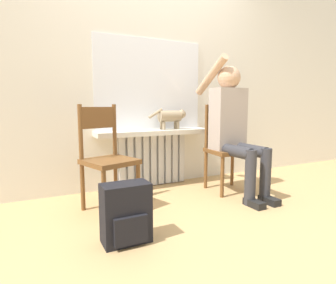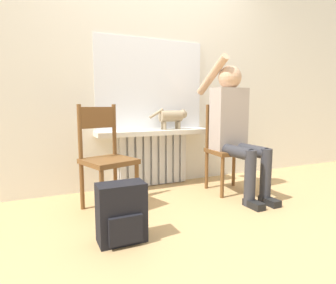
{
  "view_description": "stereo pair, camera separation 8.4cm",
  "coord_description": "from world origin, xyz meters",
  "px_view_note": "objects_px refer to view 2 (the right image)",
  "views": [
    {
      "loc": [
        -1.21,
        -1.66,
        0.88
      ],
      "look_at": [
        0.0,
        0.76,
        0.53
      ],
      "focal_mm": 30.0,
      "sensor_mm": 36.0,
      "label": 1
    },
    {
      "loc": [
        -1.13,
        -1.7,
        0.88
      ],
      "look_at": [
        0.0,
        0.76,
        0.53
      ],
      "focal_mm": 30.0,
      "sensor_mm": 36.0,
      "label": 2
    }
  ],
  "objects_px": {
    "chair_left": "(106,156)",
    "chair_right": "(227,147)",
    "person": "(234,123)",
    "cat": "(173,116)",
    "backpack": "(122,213)"
  },
  "relations": [
    {
      "from": "cat",
      "to": "backpack",
      "type": "xyz_separation_m",
      "value": [
        -0.88,
        -1.08,
        -0.58
      ]
    },
    {
      "from": "chair_left",
      "to": "chair_right",
      "type": "distance_m",
      "value": 1.25
    },
    {
      "from": "cat",
      "to": "backpack",
      "type": "bearing_deg",
      "value": -129.27
    },
    {
      "from": "chair_left",
      "to": "cat",
      "type": "height_order",
      "value": "chair_left"
    },
    {
      "from": "cat",
      "to": "chair_right",
      "type": "bearing_deg",
      "value": -46.37
    },
    {
      "from": "chair_left",
      "to": "cat",
      "type": "xyz_separation_m",
      "value": [
        0.84,
        0.44,
        0.31
      ]
    },
    {
      "from": "cat",
      "to": "backpack",
      "type": "relative_size",
      "value": 1.16
    },
    {
      "from": "chair_right",
      "to": "backpack",
      "type": "distance_m",
      "value": 1.47
    },
    {
      "from": "chair_right",
      "to": "person",
      "type": "distance_m",
      "value": 0.28
    },
    {
      "from": "chair_right",
      "to": "person",
      "type": "xyz_separation_m",
      "value": [
        -0.0,
        -0.11,
        0.26
      ]
    },
    {
      "from": "person",
      "to": "cat",
      "type": "relative_size",
      "value": 3.06
    },
    {
      "from": "chair_right",
      "to": "cat",
      "type": "relative_size",
      "value": 1.99
    },
    {
      "from": "person",
      "to": "cat",
      "type": "distance_m",
      "value": 0.69
    },
    {
      "from": "chair_left",
      "to": "person",
      "type": "bearing_deg",
      "value": -23.53
    },
    {
      "from": "person",
      "to": "cat",
      "type": "height_order",
      "value": "person"
    }
  ]
}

